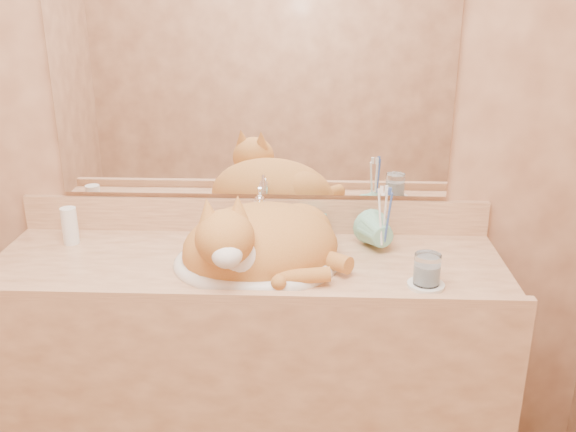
{
  "coord_description": "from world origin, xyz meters",
  "views": [
    {
      "loc": [
        0.2,
        -1.08,
        1.68
      ],
      "look_at": [
        0.13,
        0.7,
        1.01
      ],
      "focal_mm": 40.0,
      "sensor_mm": 36.0,
      "label": 1
    }
  ],
  "objects_px": {
    "cat": "(258,241)",
    "toothbrush_cup": "(383,239)",
    "sink_basin": "(255,242)",
    "water_glass": "(427,269)",
    "soap_dispenser": "(303,222)",
    "vanity_counter": "(249,379)"
  },
  "relations": [
    {
      "from": "sink_basin",
      "to": "toothbrush_cup",
      "type": "distance_m",
      "value": 0.41
    },
    {
      "from": "sink_basin",
      "to": "toothbrush_cup",
      "type": "relative_size",
      "value": 4.11
    },
    {
      "from": "cat",
      "to": "toothbrush_cup",
      "type": "bearing_deg",
      "value": -3.87
    },
    {
      "from": "sink_basin",
      "to": "water_glass",
      "type": "xyz_separation_m",
      "value": [
        0.5,
        -0.12,
        -0.02
      ]
    },
    {
      "from": "vanity_counter",
      "to": "water_glass",
      "type": "relative_size",
      "value": 17.89
    },
    {
      "from": "toothbrush_cup",
      "to": "water_glass",
      "type": "height_order",
      "value": "toothbrush_cup"
    },
    {
      "from": "vanity_counter",
      "to": "toothbrush_cup",
      "type": "height_order",
      "value": "toothbrush_cup"
    },
    {
      "from": "toothbrush_cup",
      "to": "water_glass",
      "type": "relative_size",
      "value": 1.34
    },
    {
      "from": "cat",
      "to": "soap_dispenser",
      "type": "xyz_separation_m",
      "value": [
        0.13,
        0.15,
        0.01
      ]
    },
    {
      "from": "vanity_counter",
      "to": "toothbrush_cup",
      "type": "bearing_deg",
      "value": 10.09
    },
    {
      "from": "sink_basin",
      "to": "vanity_counter",
      "type": "bearing_deg",
      "value": 147.35
    },
    {
      "from": "sink_basin",
      "to": "soap_dispenser",
      "type": "relative_size",
      "value": 2.57
    },
    {
      "from": "soap_dispenser",
      "to": "water_glass",
      "type": "bearing_deg",
      "value": -18.5
    },
    {
      "from": "soap_dispenser",
      "to": "toothbrush_cup",
      "type": "bearing_deg",
      "value": 9.14
    },
    {
      "from": "cat",
      "to": "water_glass",
      "type": "bearing_deg",
      "value": -32.21
    },
    {
      "from": "vanity_counter",
      "to": "toothbrush_cup",
      "type": "distance_m",
      "value": 0.65
    },
    {
      "from": "vanity_counter",
      "to": "sink_basin",
      "type": "bearing_deg",
      "value": -34.23
    },
    {
      "from": "soap_dispenser",
      "to": "toothbrush_cup",
      "type": "relative_size",
      "value": 1.6
    },
    {
      "from": "sink_basin",
      "to": "soap_dispenser",
      "type": "bearing_deg",
      "value": 43.7
    },
    {
      "from": "cat",
      "to": "toothbrush_cup",
      "type": "height_order",
      "value": "cat"
    },
    {
      "from": "cat",
      "to": "toothbrush_cup",
      "type": "xyz_separation_m",
      "value": [
        0.39,
        0.11,
        -0.03
      ]
    },
    {
      "from": "sink_basin",
      "to": "cat",
      "type": "xyz_separation_m",
      "value": [
        0.01,
        -0.02,
        0.01
      ]
    }
  ]
}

